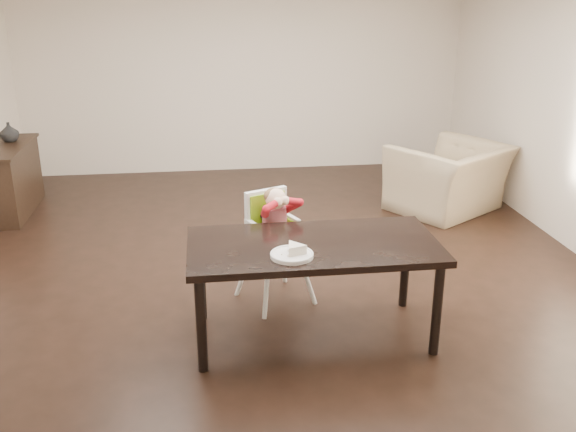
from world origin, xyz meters
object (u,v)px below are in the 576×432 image
object	(u,v)px
armchair	(450,167)
sideboard	(11,180)
high_chair	(273,221)
dining_table	(313,253)

from	to	relation	value
armchair	sideboard	xyz separation A→B (m)	(-4.98, 0.57, -0.12)
sideboard	armchair	bearing A→B (deg)	-6.54
high_chair	sideboard	world-z (taller)	high_chair
dining_table	sideboard	distance (m)	4.33
armchair	sideboard	distance (m)	5.01
high_chair	sideboard	xyz separation A→B (m)	(-2.74, 2.53, -0.29)
dining_table	high_chair	size ratio (longest dim) A/B	1.84
dining_table	armchair	distance (m)	3.29
dining_table	sideboard	world-z (taller)	sideboard
dining_table	high_chair	distance (m)	0.67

